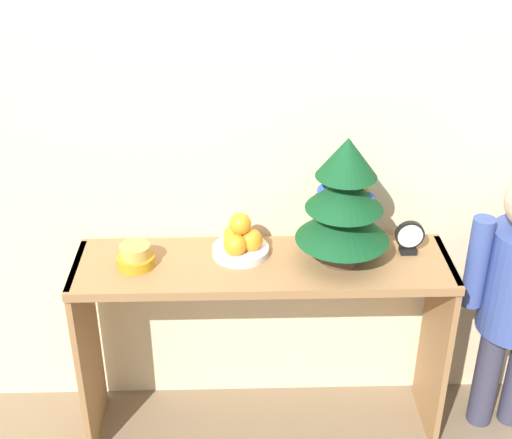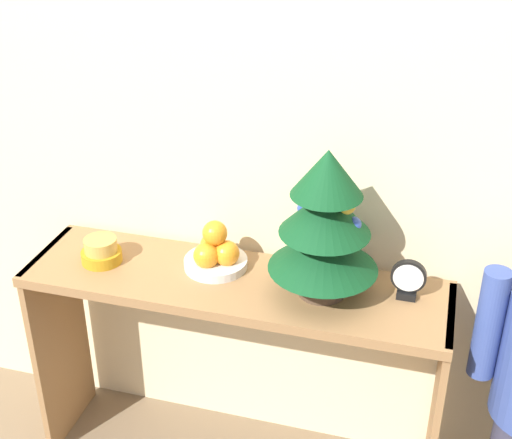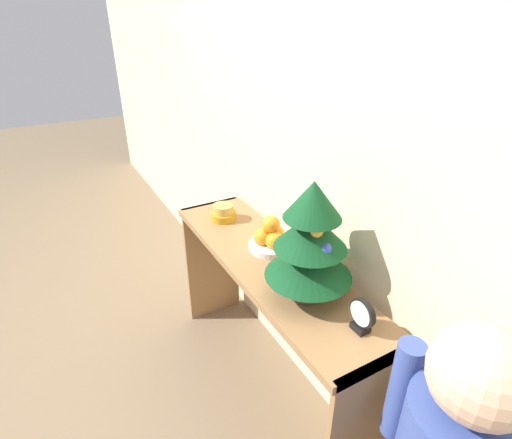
# 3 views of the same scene
# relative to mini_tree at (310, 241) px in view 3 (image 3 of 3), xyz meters

# --- Properties ---
(ground_plane) EXTENTS (12.00, 12.00, 0.00)m
(ground_plane) POSITION_rel_mini_tree_xyz_m (-0.25, -0.17, -0.92)
(ground_plane) COLOR #7A664C
(back_wall) EXTENTS (7.00, 0.05, 2.50)m
(back_wall) POSITION_rel_mini_tree_xyz_m (-0.25, 0.21, 0.33)
(back_wall) COLOR beige
(back_wall) RESTS_ON ground_plane
(console_table) EXTENTS (1.23, 0.33, 0.71)m
(console_table) POSITION_rel_mini_tree_xyz_m (-0.25, -0.01, -0.37)
(console_table) COLOR olive
(console_table) RESTS_ON ground_plane
(mini_tree) EXTENTS (0.30, 0.30, 0.43)m
(mini_tree) POSITION_rel_mini_tree_xyz_m (0.00, 0.00, 0.00)
(mini_tree) COLOR #4C3828
(mini_tree) RESTS_ON console_table
(fruit_bowl) EXTENTS (0.19, 0.19, 0.15)m
(fruit_bowl) POSITION_rel_mini_tree_xyz_m (-0.32, 0.05, -0.17)
(fruit_bowl) COLOR silver
(fruit_bowl) RESTS_ON console_table
(singing_bowl) EXTENTS (0.12, 0.12, 0.08)m
(singing_bowl) POSITION_rel_mini_tree_xyz_m (-0.66, -0.02, -0.18)
(singing_bowl) COLOR #B78419
(singing_bowl) RESTS_ON console_table
(desk_clock) EXTENTS (0.10, 0.04, 0.12)m
(desk_clock) POSITION_rel_mini_tree_xyz_m (0.23, 0.04, -0.16)
(desk_clock) COLOR black
(desk_clock) RESTS_ON console_table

